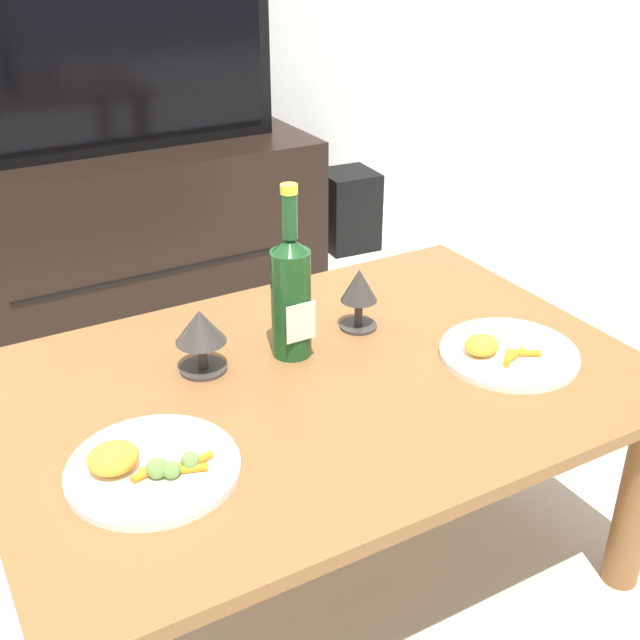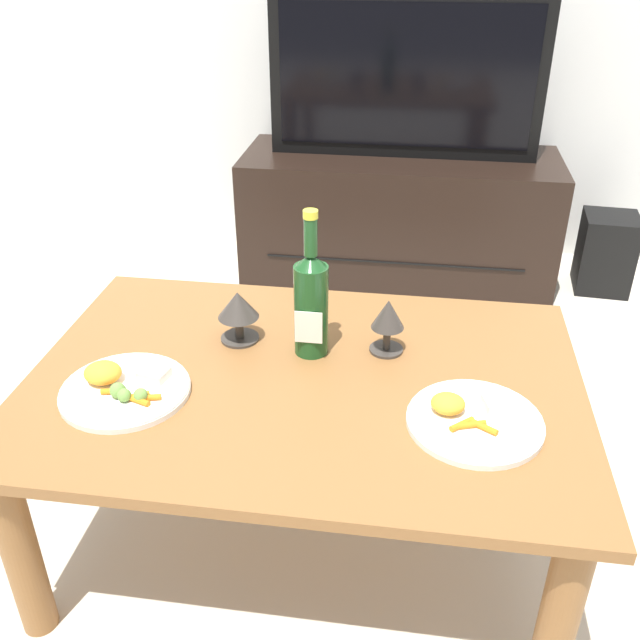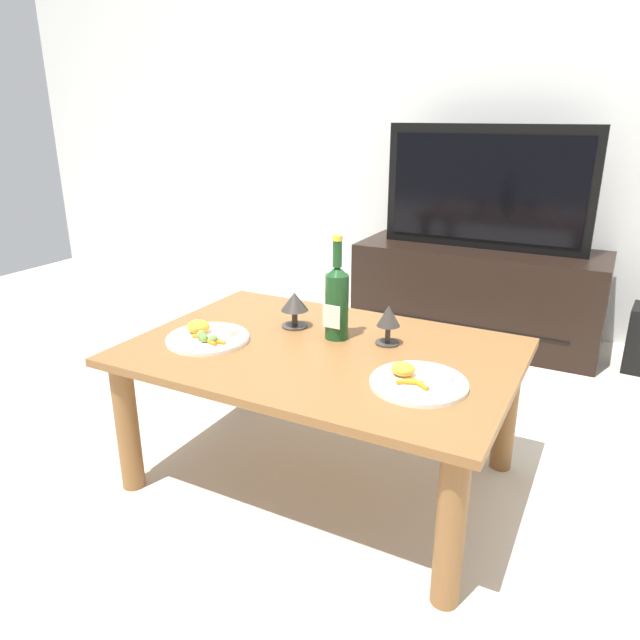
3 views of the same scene
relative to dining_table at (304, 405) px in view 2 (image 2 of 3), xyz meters
name	(u,v)px [view 2 (image 2 of 3)]	position (x,y,z in m)	size (l,w,h in m)	color
ground_plane	(306,532)	(0.00, 0.00, -0.38)	(6.40, 6.40, 0.00)	beige
dining_table	(304,405)	(0.00, 0.00, 0.00)	(1.14, 0.78, 0.45)	brown
tv_stand	(398,216)	(0.13, 1.46, -0.13)	(1.21, 0.46, 0.48)	black
tv_screen	(406,76)	(0.13, 1.46, 0.40)	(0.99, 0.05, 0.59)	black
floor_speaker	(606,253)	(0.94, 1.43, -0.23)	(0.20, 0.20, 0.30)	black
wine_bottle	(310,300)	(0.00, 0.10, 0.20)	(0.07, 0.08, 0.33)	#19471E
goblet_left	(238,308)	(-0.17, 0.12, 0.15)	(0.09, 0.09, 0.12)	#38332D
goblet_right	(388,318)	(0.16, 0.12, 0.16)	(0.07, 0.07, 0.12)	#38332D
dinner_plate_left	(123,388)	(-0.35, -0.11, 0.09)	(0.26, 0.26, 0.05)	white
dinner_plate_right	(473,419)	(0.34, -0.11, 0.09)	(0.26, 0.26, 0.05)	white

